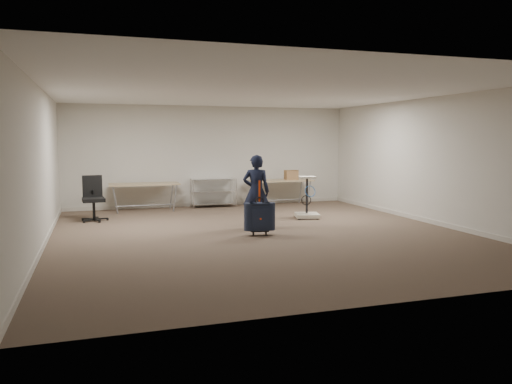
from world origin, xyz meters
name	(u,v)px	position (x,y,z in m)	size (l,w,h in m)	color
ground	(261,234)	(0.00, 0.00, 0.00)	(9.00, 9.00, 0.00)	#46382A
room_shell	(242,221)	(0.00, 1.38, 0.05)	(8.00, 9.00, 9.00)	beige
folding_table_left	(144,185)	(-1.90, 3.95, 0.68)	(1.80, 0.75, 0.73)	tan
folding_table_right	(280,182)	(1.90, 3.95, 0.68)	(1.80, 0.75, 0.73)	tan
wire_shelf	(213,191)	(0.00, 4.20, 0.44)	(1.22, 0.47, 0.80)	silver
person	(256,191)	(0.12, 0.69, 0.78)	(0.57, 0.37, 1.55)	black
suitcase	(260,217)	(-0.07, -0.14, 0.37)	(0.42, 0.29, 1.08)	#161832
office_chair	(94,207)	(-3.17, 2.69, 0.32)	(0.63, 0.63, 1.04)	black
equipment_cart	(307,207)	(1.69, 1.57, 0.26)	(0.67, 0.67, 1.00)	beige
cardboard_box	(291,175)	(2.22, 3.93, 0.86)	(0.36, 0.27, 0.27)	olive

